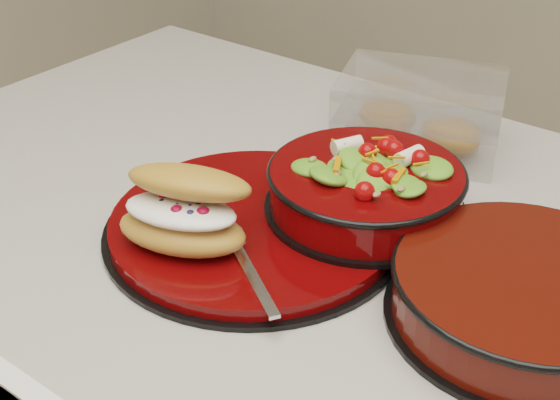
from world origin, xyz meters
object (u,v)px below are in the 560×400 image
Objects in this scene: fork at (246,266)px; extra_bowl at (526,294)px; dinner_plate at (254,226)px; pastry_box at (420,114)px; salad_bowl at (366,182)px; croissant at (185,210)px.

fork is 0.26m from extra_bowl.
pastry_box reaches higher than dinner_plate.
dinner_plate is 1.35× the size of pastry_box.
salad_bowl is 1.59× the size of fork.
croissant is 0.08m from fork.
extra_bowl is at bearing 1.19° from croissant.
pastry_box reaches higher than fork.
pastry_box is 0.95× the size of extra_bowl.
fork reaches higher than dinner_plate.
dinner_plate is 0.29m from pastry_box.
pastry_box is at bearing 82.70° from dinner_plate.
salad_bowl is at bearing -96.84° from pastry_box.
salad_bowl reaches higher than dinner_plate.
croissant reaches higher than dinner_plate.
dinner_plate is at bearing 67.18° from fork.
salad_bowl is 0.86× the size of extra_bowl.
croissant reaches higher than extra_bowl.
extra_bowl reaches higher than dinner_plate.
dinner_plate is 0.09m from croissant.
salad_bowl reaches higher than fork.
croissant is at bearing -107.68° from dinner_plate.
croissant is (-0.11, -0.16, 0.00)m from salad_bowl.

